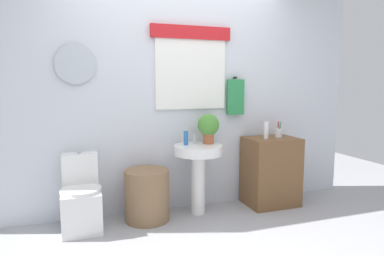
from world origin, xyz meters
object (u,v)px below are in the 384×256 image
at_px(laundry_hamper, 147,195).
at_px(wooden_cabinet, 271,171).
at_px(toilet, 81,200).
at_px(pedestal_sink, 198,162).
at_px(potted_plant, 208,126).
at_px(soap_bottle, 186,138).
at_px(lotion_bottle, 266,130).
at_px(toothbrush_cup, 279,132).

distance_m(laundry_hamper, wooden_cabinet, 1.46).
xyz_separation_m(toilet, pedestal_sink, (1.19, -0.03, 0.29)).
distance_m(toilet, potted_plant, 1.49).
bearing_deg(wooden_cabinet, laundry_hamper, 180.00).
bearing_deg(soap_bottle, laundry_hamper, -173.45).
relative_size(pedestal_sink, soap_bottle, 4.98).
bearing_deg(lotion_bottle, potted_plant, 171.31).
relative_size(laundry_hamper, wooden_cabinet, 0.67).
bearing_deg(laundry_hamper, toothbrush_cup, 0.74).
xyz_separation_m(toilet, laundry_hamper, (0.64, -0.03, -0.01)).
xyz_separation_m(potted_plant, lotion_bottle, (0.65, -0.10, -0.06)).
distance_m(laundry_hamper, potted_plant, 0.97).
height_order(wooden_cabinet, lotion_bottle, lotion_bottle).
xyz_separation_m(laundry_hamper, potted_plant, (0.70, 0.06, 0.68)).
distance_m(toilet, pedestal_sink, 1.23).
xyz_separation_m(wooden_cabinet, soap_bottle, (-1.02, 0.05, 0.43)).
xyz_separation_m(pedestal_sink, wooden_cabinet, (0.90, 0.00, -0.18)).
xyz_separation_m(lotion_bottle, toothbrush_cup, (0.20, 0.06, -0.04)).
relative_size(laundry_hamper, soap_bottle, 3.50).
bearing_deg(toothbrush_cup, soap_bottle, 178.46).
relative_size(soap_bottle, lotion_bottle, 0.78).
distance_m(toilet, laundry_hamper, 0.64).
distance_m(toilet, lotion_bottle, 2.08).
height_order(laundry_hamper, soap_bottle, soap_bottle).
height_order(pedestal_sink, potted_plant, potted_plant).
bearing_deg(potted_plant, toothbrush_cup, -2.67).
height_order(toilet, lotion_bottle, lotion_bottle).
relative_size(laundry_hamper, potted_plant, 1.63).
bearing_deg(wooden_cabinet, toothbrush_cup, 11.16).
height_order(toilet, soap_bottle, soap_bottle).
bearing_deg(lotion_bottle, laundry_hamper, 178.30).
bearing_deg(soap_bottle, wooden_cabinet, -2.82).
relative_size(toilet, pedestal_sink, 0.97).
height_order(laundry_hamper, potted_plant, potted_plant).
bearing_deg(soap_bottle, toothbrush_cup, -1.54).
xyz_separation_m(laundry_hamper, wooden_cabinet, (1.45, 0.00, 0.13)).
distance_m(laundry_hamper, lotion_bottle, 1.48).
bearing_deg(toilet, laundry_hamper, -2.98).
height_order(laundry_hamper, toothbrush_cup, toothbrush_cup).
bearing_deg(lotion_bottle, wooden_cabinet, 21.56).
xyz_separation_m(wooden_cabinet, lotion_bottle, (-0.10, -0.04, 0.49)).
distance_m(lotion_bottle, toothbrush_cup, 0.22).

